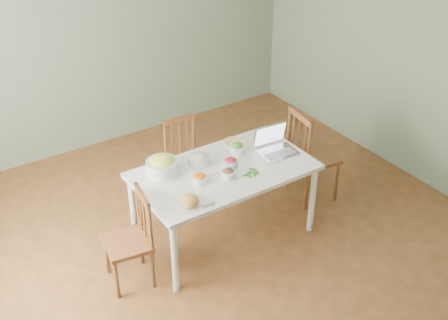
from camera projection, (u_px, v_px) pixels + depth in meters
floor at (222, 244)px, 5.41m from camera, size 5.00×5.00×0.00m
wall_back at (104, 37)px, 6.47m from camera, size 5.00×0.00×2.70m
wall_right at (420, 60)px, 5.87m from camera, size 0.00×5.00×2.70m
dining_table at (224, 203)px, 5.33m from camera, size 1.65×0.93×0.77m
chair_far at (187, 160)px, 5.90m from camera, size 0.41×0.40×0.87m
chair_left at (127, 241)px, 4.77m from camera, size 0.43×0.45×0.89m
chair_right at (314, 154)px, 5.84m from camera, size 0.50×0.52×1.04m
bread_boule at (189, 201)px, 4.62m from camera, size 0.19×0.19×0.11m
butter_stick at (208, 204)px, 4.64m from camera, size 0.11×0.03×0.03m
bowl_squash at (162, 165)px, 5.03m from camera, size 0.32×0.32×0.17m
bowl_carrot at (200, 178)px, 4.93m from camera, size 0.15×0.15×0.08m
bowl_onion at (199, 159)px, 5.17m from camera, size 0.27×0.27×0.11m
bowl_mushroom at (228, 174)px, 4.98m from camera, size 0.14×0.14×0.09m
bowl_redpep at (231, 162)px, 5.15m from camera, size 0.15×0.15×0.08m
bowl_broccoli at (237, 148)px, 5.36m from camera, size 0.20×0.20×0.10m
flatbread at (234, 142)px, 5.53m from camera, size 0.25×0.25×0.02m
basil_bunch at (250, 173)px, 5.06m from camera, size 0.19×0.19×0.02m
laptop at (279, 142)px, 5.30m from camera, size 0.39×0.34×0.25m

